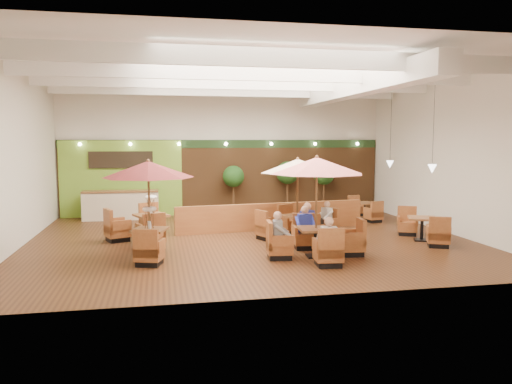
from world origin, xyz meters
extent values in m
plane|color=#381E0F|center=(0.00, 0.00, 0.00)|extent=(14.00, 14.00, 0.00)
cube|color=silver|center=(0.00, 6.00, 2.75)|extent=(14.00, 0.04, 5.50)
cube|color=silver|center=(0.00, -6.00, 2.75)|extent=(14.00, 0.04, 5.50)
cube|color=silver|center=(-7.00, 0.00, 2.75)|extent=(0.04, 12.00, 5.50)
cube|color=silver|center=(7.00, 0.00, 2.75)|extent=(0.04, 12.00, 5.50)
cube|color=white|center=(0.00, 0.00, 5.50)|extent=(14.00, 12.00, 0.04)
cube|color=brown|center=(0.00, 5.94, 1.60)|extent=(13.90, 0.10, 3.20)
cube|color=#1E3819|center=(0.00, 5.93, 3.05)|extent=(13.90, 0.12, 0.35)
cube|color=#7BAF33|center=(-4.40, 5.88, 1.60)|extent=(5.00, 0.08, 3.20)
cube|color=black|center=(-4.40, 5.80, 2.40)|extent=(2.60, 0.08, 0.70)
cube|color=white|center=(3.50, 0.00, 4.95)|extent=(0.60, 11.00, 0.60)
cube|color=white|center=(0.00, -4.00, 5.15)|extent=(13.60, 0.12, 0.45)
cube|color=white|center=(0.00, -1.30, 5.15)|extent=(13.60, 0.12, 0.45)
cube|color=white|center=(0.00, 1.30, 5.15)|extent=(13.60, 0.12, 0.45)
cube|color=white|center=(0.00, 4.00, 5.15)|extent=(13.60, 0.12, 0.45)
cylinder|color=black|center=(5.80, -1.00, 3.90)|extent=(0.01, 0.01, 3.20)
cone|color=white|center=(5.80, -1.00, 2.30)|extent=(0.28, 0.28, 0.28)
cylinder|color=black|center=(5.80, 2.00, 3.90)|extent=(0.01, 0.01, 3.20)
cone|color=white|center=(5.80, 2.00, 2.30)|extent=(0.28, 0.28, 0.28)
sphere|color=#FFEAC6|center=(-6.00, 5.70, 3.05)|extent=(0.14, 0.14, 0.14)
sphere|color=#FFEAC6|center=(-4.00, 5.70, 3.05)|extent=(0.14, 0.14, 0.14)
sphere|color=#FFEAC6|center=(-2.00, 5.70, 3.05)|extent=(0.14, 0.14, 0.14)
sphere|color=#FFEAC6|center=(0.00, 5.70, 3.05)|extent=(0.14, 0.14, 0.14)
sphere|color=#FFEAC6|center=(2.00, 5.70, 3.05)|extent=(0.14, 0.14, 0.14)
sphere|color=#FFEAC6|center=(4.00, 5.70, 3.05)|extent=(0.14, 0.14, 0.14)
sphere|color=#FFEAC6|center=(6.00, 5.70, 3.05)|extent=(0.14, 0.14, 0.14)
cube|color=beige|center=(-4.40, 5.10, 0.55)|extent=(3.00, 0.70, 1.10)
cube|color=brown|center=(-4.40, 5.10, 1.15)|extent=(3.00, 0.75, 0.06)
cube|color=brown|center=(1.11, 1.59, 0.49)|extent=(6.98, 0.96, 0.97)
cube|color=brown|center=(-3.14, -1.76, 0.75)|extent=(1.11, 1.11, 0.06)
cylinder|color=black|center=(-3.14, -1.76, 0.39)|extent=(0.10, 0.10, 0.69)
cube|color=black|center=(-3.14, -1.76, 0.02)|extent=(0.59, 0.59, 0.04)
cube|color=brown|center=(-3.14, -2.75, 0.31)|extent=(0.81, 0.81, 0.33)
cube|color=brown|center=(-3.06, -3.01, 0.63)|extent=(0.65, 0.29, 0.73)
cube|color=brown|center=(-3.43, -2.66, 0.52)|extent=(0.25, 0.57, 0.29)
cube|color=brown|center=(-2.85, -2.84, 0.52)|extent=(0.25, 0.57, 0.29)
cube|color=black|center=(-3.14, -2.75, 0.07)|extent=(0.72, 0.72, 0.15)
cube|color=brown|center=(-3.14, -0.77, 0.31)|extent=(0.81, 0.81, 0.33)
cube|color=brown|center=(-3.22, -0.51, 0.63)|extent=(0.65, 0.29, 0.73)
cube|color=brown|center=(-2.85, -0.86, 0.52)|extent=(0.25, 0.57, 0.29)
cube|color=brown|center=(-3.43, -0.68, 0.52)|extent=(0.25, 0.57, 0.29)
cube|color=black|center=(-3.14, -0.77, 0.07)|extent=(0.72, 0.72, 0.15)
cylinder|color=brown|center=(-3.14, -1.76, 1.30)|extent=(0.06, 0.06, 2.61)
cone|color=#591A1A|center=(-3.14, -1.76, 2.43)|extent=(2.50, 2.50, 0.45)
sphere|color=brown|center=(-3.14, -1.76, 2.66)|extent=(0.10, 0.10, 0.10)
cylinder|color=silver|center=(-3.14, -1.76, 0.89)|extent=(0.10, 0.10, 0.22)
cube|color=brown|center=(1.36, -2.69, 0.78)|extent=(1.00, 1.00, 0.07)
cylinder|color=black|center=(1.36, -2.69, 0.40)|extent=(0.11, 0.11, 0.72)
cube|color=black|center=(1.36, -2.69, 0.02)|extent=(0.53, 0.53, 0.04)
cube|color=brown|center=(1.36, -3.72, 0.33)|extent=(0.73, 0.73, 0.35)
cube|color=brown|center=(1.39, -4.00, 0.65)|extent=(0.68, 0.17, 0.76)
cube|color=brown|center=(1.05, -3.69, 0.54)|extent=(0.14, 0.60, 0.30)
cube|color=brown|center=(1.67, -3.75, 0.54)|extent=(0.14, 0.60, 0.30)
cube|color=black|center=(1.36, -3.72, 0.08)|extent=(0.65, 0.65, 0.15)
cube|color=brown|center=(1.36, -1.66, 0.33)|extent=(0.73, 0.73, 0.35)
cube|color=brown|center=(1.34, -1.38, 0.65)|extent=(0.68, 0.17, 0.76)
cube|color=brown|center=(1.67, -1.69, 0.54)|extent=(0.14, 0.60, 0.30)
cube|color=brown|center=(1.05, -1.63, 0.54)|extent=(0.14, 0.60, 0.30)
cube|color=black|center=(1.36, -1.66, 0.08)|extent=(0.65, 0.65, 0.15)
cube|color=brown|center=(0.33, -2.69, 0.33)|extent=(0.73, 0.73, 0.35)
cube|color=brown|center=(0.61, -2.67, 0.65)|extent=(0.17, 0.68, 0.76)
cube|color=brown|center=(0.36, -2.38, 0.54)|extent=(0.60, 0.14, 0.30)
cube|color=brown|center=(0.30, -3.01, 0.54)|extent=(0.60, 0.14, 0.30)
cube|color=black|center=(0.33, -2.69, 0.08)|extent=(0.65, 0.65, 0.15)
cube|color=brown|center=(2.39, -2.69, 0.33)|extent=(0.73, 0.73, 0.35)
cube|color=brown|center=(2.11, -2.72, 0.65)|extent=(0.17, 0.68, 0.76)
cube|color=brown|center=(2.36, -3.01, 0.54)|extent=(0.60, 0.14, 0.30)
cube|color=brown|center=(2.42, -2.38, 0.54)|extent=(0.60, 0.14, 0.30)
cube|color=black|center=(2.39, -2.69, 0.08)|extent=(0.65, 0.65, 0.15)
cylinder|color=brown|center=(1.36, -2.69, 1.36)|extent=(0.06, 0.06, 2.71)
cone|color=#D26865|center=(1.36, -2.69, 2.53)|extent=(2.60, 2.60, 0.45)
sphere|color=brown|center=(1.36, -2.69, 2.76)|extent=(0.10, 0.10, 0.10)
cube|color=brown|center=(1.57, -0.06, 0.74)|extent=(1.15, 1.15, 0.06)
cylinder|color=black|center=(1.57, -0.06, 0.38)|extent=(0.10, 0.10, 0.68)
cube|color=black|center=(1.57, -0.06, 0.02)|extent=(0.61, 0.61, 0.04)
cube|color=brown|center=(1.57, -1.04, 0.31)|extent=(0.84, 0.84, 0.33)
cube|color=brown|center=(1.46, -1.28, 0.62)|extent=(0.62, 0.35, 0.72)
cube|color=brown|center=(1.30, -1.16, 0.51)|extent=(0.31, 0.55, 0.29)
cube|color=brown|center=(1.84, -0.91, 0.51)|extent=(0.31, 0.55, 0.29)
cube|color=black|center=(1.57, -1.04, 0.07)|extent=(0.75, 0.75, 0.14)
cube|color=brown|center=(1.57, 0.92, 0.31)|extent=(0.84, 0.84, 0.33)
cube|color=brown|center=(1.68, 1.16, 0.62)|extent=(0.62, 0.35, 0.72)
cube|color=brown|center=(1.84, 1.04, 0.51)|extent=(0.31, 0.55, 0.29)
cube|color=brown|center=(1.30, 0.79, 0.51)|extent=(0.31, 0.55, 0.29)
cube|color=black|center=(1.57, 0.92, 0.07)|extent=(0.75, 0.75, 0.14)
cube|color=brown|center=(0.59, -0.06, 0.31)|extent=(0.84, 0.84, 0.33)
cube|color=brown|center=(0.84, -0.17, 0.62)|extent=(0.35, 0.62, 0.72)
cube|color=brown|center=(0.47, 0.21, 0.51)|extent=(0.55, 0.31, 0.29)
cube|color=brown|center=(0.72, -0.33, 0.51)|extent=(0.55, 0.31, 0.29)
cube|color=black|center=(0.59, -0.06, 0.07)|extent=(0.75, 0.75, 0.14)
cube|color=brown|center=(2.55, -0.06, 0.31)|extent=(0.84, 0.84, 0.33)
cube|color=brown|center=(2.30, 0.05, 0.62)|extent=(0.35, 0.62, 0.72)
cube|color=brown|center=(2.67, -0.33, 0.51)|extent=(0.55, 0.31, 0.29)
cube|color=brown|center=(2.42, 0.21, 0.51)|extent=(0.55, 0.31, 0.29)
cube|color=black|center=(2.55, -0.06, 0.07)|extent=(0.75, 0.75, 0.14)
cylinder|color=brown|center=(1.57, -0.06, 1.28)|extent=(0.06, 0.06, 2.57)
cone|color=beige|center=(1.57, -0.06, 2.39)|extent=(2.47, 2.47, 0.45)
sphere|color=brown|center=(1.57, -0.06, 2.62)|extent=(0.10, 0.10, 0.10)
cube|color=brown|center=(-3.13, 0.58, 0.80)|extent=(1.24, 1.24, 0.07)
cylinder|color=black|center=(-3.13, 0.58, 0.41)|extent=(0.11, 0.11, 0.74)
cube|color=black|center=(-3.13, 0.58, 0.02)|extent=(0.66, 0.66, 0.04)
cube|color=brown|center=(-3.13, -0.48, 0.33)|extent=(0.90, 0.90, 0.36)
cube|color=brown|center=(-3.24, -0.75, 0.67)|extent=(0.68, 0.37, 0.78)
cube|color=brown|center=(-3.43, -0.61, 0.56)|extent=(0.32, 0.60, 0.31)
cube|color=brown|center=(-2.83, -0.36, 0.56)|extent=(0.32, 0.60, 0.31)
cube|color=black|center=(-3.13, -0.48, 0.08)|extent=(0.80, 0.80, 0.16)
cube|color=brown|center=(-3.13, 1.64, 0.33)|extent=(0.90, 0.90, 0.36)
cube|color=brown|center=(-3.02, 1.90, 0.67)|extent=(0.68, 0.37, 0.78)
cube|color=brown|center=(-2.83, 1.76, 0.56)|extent=(0.32, 0.60, 0.31)
cube|color=brown|center=(-3.43, 1.51, 0.56)|extent=(0.32, 0.60, 0.31)
cube|color=black|center=(-3.13, 1.64, 0.08)|extent=(0.80, 0.80, 0.16)
cube|color=brown|center=(-4.19, 0.58, 0.33)|extent=(0.90, 0.90, 0.36)
cube|color=brown|center=(-3.92, 0.47, 0.67)|extent=(0.37, 0.68, 0.78)
cube|color=brown|center=(-4.32, 0.88, 0.56)|extent=(0.60, 0.32, 0.31)
cube|color=brown|center=(-4.07, 0.28, 0.56)|extent=(0.60, 0.32, 0.31)
cube|color=black|center=(-4.19, 0.58, 0.08)|extent=(0.80, 0.80, 0.16)
cylinder|color=silver|center=(-3.13, 0.58, 0.95)|extent=(0.10, 0.10, 0.22)
cube|color=brown|center=(5.40, -1.20, 0.73)|extent=(1.14, 1.14, 0.06)
cylinder|color=black|center=(5.40, -1.20, 0.38)|extent=(0.10, 0.10, 0.67)
cube|color=black|center=(5.40, -1.20, 0.02)|extent=(0.60, 0.60, 0.04)
cube|color=brown|center=(5.40, -2.16, 0.30)|extent=(0.83, 0.83, 0.32)
cube|color=brown|center=(5.51, -2.41, 0.61)|extent=(0.62, 0.35, 0.71)
cube|color=brown|center=(5.13, -2.05, 0.51)|extent=(0.30, 0.54, 0.28)
cube|color=brown|center=(5.67, -2.28, 0.51)|extent=(0.30, 0.54, 0.28)
cube|color=black|center=(5.40, -2.16, 0.07)|extent=(0.74, 0.74, 0.14)
cube|color=brown|center=(5.40, -0.24, 0.30)|extent=(0.83, 0.83, 0.32)
cube|color=brown|center=(5.29, 0.00, 0.61)|extent=(0.62, 0.35, 0.71)
cube|color=brown|center=(5.67, -0.36, 0.51)|extent=(0.30, 0.54, 0.28)
cube|color=brown|center=(5.13, -0.12, 0.51)|extent=(0.30, 0.54, 0.28)
cube|color=black|center=(5.40, -0.24, 0.07)|extent=(0.74, 0.74, 0.14)
cube|color=brown|center=(5.40, 3.34, 0.65)|extent=(0.90, 0.90, 0.05)
cylinder|color=black|center=(5.40, 3.34, 0.33)|extent=(0.09, 0.09, 0.59)
cube|color=black|center=(5.40, 3.34, 0.02)|extent=(0.48, 0.48, 0.04)
cube|color=brown|center=(5.40, 2.48, 0.27)|extent=(0.66, 0.66, 0.29)
cube|color=brown|center=(5.35, 2.25, 0.54)|extent=(0.57, 0.20, 0.63)
cube|color=brown|center=(5.14, 2.43, 0.45)|extent=(0.17, 0.50, 0.25)
cube|color=brown|center=(5.66, 2.53, 0.45)|extent=(0.17, 0.50, 0.25)
cube|color=black|center=(5.40, 2.48, 0.06)|extent=(0.58, 0.58, 0.13)
cube|color=brown|center=(5.40, 4.20, 0.27)|extent=(0.66, 0.66, 0.29)
cube|color=brown|center=(5.45, 4.43, 0.54)|extent=(0.57, 0.20, 0.63)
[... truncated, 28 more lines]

